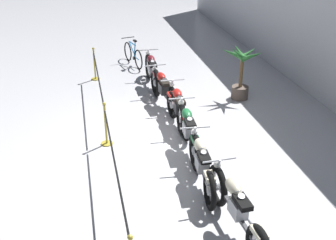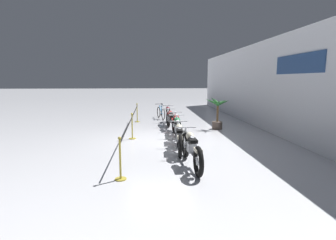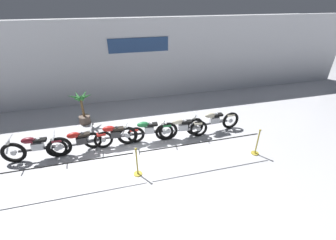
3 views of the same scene
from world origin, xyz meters
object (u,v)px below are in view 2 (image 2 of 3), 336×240
(motorcycle_cream_4, at_px, (179,138))
(motorcycle_red_1, at_px, (171,120))
(stanchion_far_left, at_px, (134,117))
(stanchion_mid_left, at_px, (132,130))
(stanchion_mid_right, at_px, (120,165))
(motorcycle_cream_5, at_px, (191,149))
(motorcycle_red_2, at_px, (177,124))
(motorcycle_green_3, at_px, (178,130))
(motorcycle_maroon_0, at_px, (168,115))
(bicycle, at_px, (161,113))
(potted_palm_left_of_row, at_px, (217,113))

(motorcycle_cream_4, bearing_deg, motorcycle_red_1, 179.38)
(motorcycle_cream_4, relative_size, stanchion_far_left, 0.25)
(stanchion_mid_left, distance_m, stanchion_mid_right, 4.35)
(motorcycle_cream_5, relative_size, stanchion_mid_right, 2.33)
(motorcycle_red_2, xyz_separation_m, motorcycle_green_3, (1.29, -0.09, 0.02))
(stanchion_mid_left, bearing_deg, motorcycle_maroon_0, 153.07)
(motorcycle_green_3, height_order, stanchion_mid_left, stanchion_mid_left)
(bicycle, bearing_deg, potted_palm_left_of_row, 35.68)
(motorcycle_red_2, xyz_separation_m, bicycle, (-4.82, -0.47, -0.09))
(motorcycle_red_1, height_order, motorcycle_green_3, motorcycle_green_3)
(motorcycle_cream_5, distance_m, stanchion_far_left, 5.13)
(motorcycle_cream_4, xyz_separation_m, potted_palm_left_of_row, (-3.89, 2.28, 0.29))
(motorcycle_red_1, distance_m, motorcycle_red_2, 1.24)
(stanchion_far_left, relative_size, stanchion_mid_right, 8.24)
(motorcycle_green_3, relative_size, stanchion_far_left, 0.27)
(bicycle, height_order, stanchion_mid_left, stanchion_mid_left)
(motorcycle_maroon_0, bearing_deg, stanchion_mid_right, -12.33)
(motorcycle_red_1, relative_size, motorcycle_green_3, 0.98)
(motorcycle_green_3, xyz_separation_m, potted_palm_left_of_row, (-2.53, 2.19, 0.29))
(motorcycle_red_1, relative_size, stanchion_mid_left, 2.22)
(motorcycle_cream_4, xyz_separation_m, stanchion_far_left, (-3.33, -1.68, 0.24))
(stanchion_far_left, bearing_deg, motorcycle_green_3, 41.80)
(stanchion_mid_right, bearing_deg, motorcycle_red_2, 159.54)
(motorcycle_red_2, height_order, stanchion_mid_right, stanchion_mid_right)
(motorcycle_cream_5, relative_size, potted_palm_left_of_row, 1.51)
(motorcycle_red_2, xyz_separation_m, potted_palm_left_of_row, (-1.24, 2.10, 0.31))
(motorcycle_red_1, relative_size, bicycle, 1.41)
(motorcycle_cream_5, relative_size, stanchion_mid_left, 2.33)
(stanchion_far_left, height_order, stanchion_mid_left, same)
(bicycle, bearing_deg, motorcycle_red_1, 5.27)
(stanchion_mid_left, bearing_deg, motorcycle_green_3, 69.38)
(bicycle, distance_m, stanchion_far_left, 4.38)
(motorcycle_cream_5, xyz_separation_m, stanchion_mid_left, (-3.47, -1.84, -0.12))
(motorcycle_maroon_0, relative_size, motorcycle_green_3, 0.96)
(motorcycle_red_2, bearing_deg, motorcycle_cream_5, -0.21)
(motorcycle_green_3, distance_m, motorcycle_cream_4, 1.36)
(motorcycle_maroon_0, distance_m, motorcycle_green_3, 3.96)
(motorcycle_maroon_0, bearing_deg, motorcycle_cream_4, 0.05)
(motorcycle_red_1, height_order, stanchion_far_left, stanchion_far_left)
(motorcycle_cream_4, bearing_deg, stanchion_far_left, -153.29)
(motorcycle_cream_4, xyz_separation_m, motorcycle_cream_5, (1.45, 0.17, 0.00))
(motorcycle_green_3, distance_m, potted_palm_left_of_row, 3.36)
(motorcycle_cream_5, distance_m, stanchion_mid_right, 2.05)
(motorcycle_red_1, height_order, potted_palm_left_of_row, potted_palm_left_of_row)
(motorcycle_cream_5, xyz_separation_m, bicycle, (-8.92, -0.46, -0.11))
(motorcycle_green_3, height_order, potted_palm_left_of_row, potted_palm_left_of_row)
(motorcycle_cream_4, bearing_deg, stanchion_mid_right, -35.69)
(bicycle, distance_m, stanchion_mid_left, 5.62)
(motorcycle_maroon_0, height_order, motorcycle_cream_5, motorcycle_maroon_0)
(motorcycle_cream_4, distance_m, stanchion_mid_right, 2.88)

